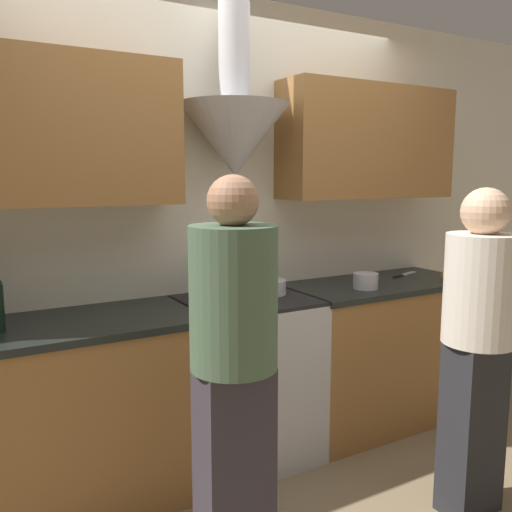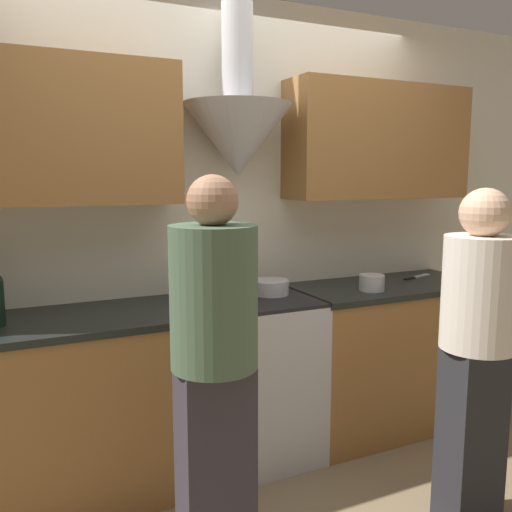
{
  "view_description": "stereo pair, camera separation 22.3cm",
  "coord_description": "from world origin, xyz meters",
  "px_view_note": "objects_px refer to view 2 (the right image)",
  "views": [
    {
      "loc": [
        -1.4,
        -2.24,
        1.59
      ],
      "look_at": [
        0.0,
        0.2,
        1.17
      ],
      "focal_mm": 38.0,
      "sensor_mm": 36.0,
      "label": 1
    },
    {
      "loc": [
        -1.21,
        -2.34,
        1.59
      ],
      "look_at": [
        0.0,
        0.2,
        1.17
      ],
      "focal_mm": 38.0,
      "sensor_mm": 36.0,
      "label": 2
    }
  ],
  "objects_px": {
    "mixing_bowl": "(271,287)",
    "person_foreground_left": "(215,370)",
    "orange_fruit": "(460,279)",
    "saucepan": "(372,283)",
    "stock_pot": "(221,289)",
    "stove_range": "(248,378)",
    "person_foreground_right": "(477,343)"
  },
  "relations": [
    {
      "from": "stove_range",
      "to": "orange_fruit",
      "type": "bearing_deg",
      "value": -9.05
    },
    {
      "from": "stock_pot",
      "to": "mixing_bowl",
      "type": "height_order",
      "value": "stock_pot"
    },
    {
      "from": "orange_fruit",
      "to": "saucepan",
      "type": "xyz_separation_m",
      "value": [
        -0.6,
        0.09,
        0.01
      ]
    },
    {
      "from": "stove_range",
      "to": "stock_pot",
      "type": "distance_m",
      "value": 0.55
    },
    {
      "from": "person_foreground_left",
      "to": "person_foreground_right",
      "type": "xyz_separation_m",
      "value": [
        1.2,
        -0.11,
        -0.03
      ]
    },
    {
      "from": "mixing_bowl",
      "to": "person_foreground_left",
      "type": "height_order",
      "value": "person_foreground_left"
    },
    {
      "from": "stove_range",
      "to": "orange_fruit",
      "type": "relative_size",
      "value": 12.51
    },
    {
      "from": "person_foreground_left",
      "to": "person_foreground_right",
      "type": "relative_size",
      "value": 1.04
    },
    {
      "from": "stock_pot",
      "to": "orange_fruit",
      "type": "xyz_separation_m",
      "value": [
        1.5,
        -0.21,
        -0.03
      ]
    },
    {
      "from": "saucepan",
      "to": "person_foreground_left",
      "type": "relative_size",
      "value": 0.09
    },
    {
      "from": "mixing_bowl",
      "to": "person_foreground_left",
      "type": "relative_size",
      "value": 0.13
    },
    {
      "from": "orange_fruit",
      "to": "person_foreground_left",
      "type": "height_order",
      "value": "person_foreground_left"
    },
    {
      "from": "stove_range",
      "to": "person_foreground_left",
      "type": "height_order",
      "value": "person_foreground_left"
    },
    {
      "from": "stock_pot",
      "to": "orange_fruit",
      "type": "height_order",
      "value": "stock_pot"
    },
    {
      "from": "saucepan",
      "to": "person_foreground_left",
      "type": "bearing_deg",
      "value": -149.96
    },
    {
      "from": "saucepan",
      "to": "person_foreground_left",
      "type": "distance_m",
      "value": 1.47
    },
    {
      "from": "orange_fruit",
      "to": "mixing_bowl",
      "type": "bearing_deg",
      "value": 167.81
    },
    {
      "from": "stock_pot",
      "to": "saucepan",
      "type": "xyz_separation_m",
      "value": [
        0.9,
        -0.12,
        -0.02
      ]
    },
    {
      "from": "stock_pot",
      "to": "stove_range",
      "type": "bearing_deg",
      "value": 0.86
    },
    {
      "from": "stock_pot",
      "to": "person_foreground_left",
      "type": "xyz_separation_m",
      "value": [
        -0.37,
        -0.85,
        -0.11
      ]
    },
    {
      "from": "orange_fruit",
      "to": "saucepan",
      "type": "relative_size",
      "value": 0.5
    },
    {
      "from": "stove_range",
      "to": "saucepan",
      "type": "distance_m",
      "value": 0.91
    },
    {
      "from": "orange_fruit",
      "to": "saucepan",
      "type": "bearing_deg",
      "value": 171.02
    },
    {
      "from": "stove_range",
      "to": "saucepan",
      "type": "bearing_deg",
      "value": -9.1
    },
    {
      "from": "stock_pot",
      "to": "orange_fruit",
      "type": "bearing_deg",
      "value": -8.01
    },
    {
      "from": "stock_pot",
      "to": "saucepan",
      "type": "bearing_deg",
      "value": -7.37
    },
    {
      "from": "stove_range",
      "to": "stock_pot",
      "type": "xyz_separation_m",
      "value": [
        -0.16,
        -0.0,
        0.53
      ]
    },
    {
      "from": "person_foreground_left",
      "to": "mixing_bowl",
      "type": "bearing_deg",
      "value": 52.57
    },
    {
      "from": "stock_pot",
      "to": "person_foreground_left",
      "type": "distance_m",
      "value": 0.93
    },
    {
      "from": "stove_range",
      "to": "person_foreground_right",
      "type": "distance_m",
      "value": 1.24
    },
    {
      "from": "stove_range",
      "to": "orange_fruit",
      "type": "height_order",
      "value": "orange_fruit"
    },
    {
      "from": "stove_range",
      "to": "person_foreground_right",
      "type": "height_order",
      "value": "person_foreground_right"
    }
  ]
}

